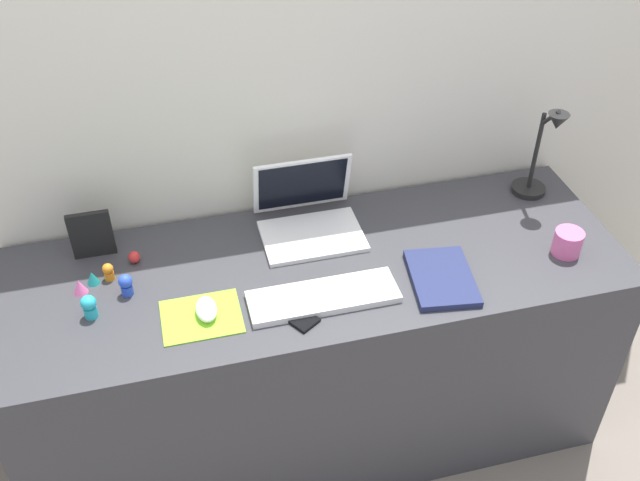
% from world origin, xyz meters
% --- Properties ---
extents(ground_plane, '(6.00, 6.00, 0.00)m').
position_xyz_m(ground_plane, '(0.00, 0.00, 0.00)').
color(ground_plane, slate).
extents(back_wall, '(2.99, 0.05, 1.54)m').
position_xyz_m(back_wall, '(0.00, 0.35, 0.77)').
color(back_wall, silver).
rests_on(back_wall, ground_plane).
extents(desk, '(1.79, 0.62, 0.74)m').
position_xyz_m(desk, '(0.00, 0.00, 0.37)').
color(desk, '#38383D').
rests_on(desk, ground_plane).
extents(laptop, '(0.30, 0.26, 0.21)m').
position_xyz_m(laptop, '(0.01, 0.18, 0.79)').
color(laptop, white).
rests_on(laptop, desk).
extents(keyboard, '(0.41, 0.13, 0.02)m').
position_xyz_m(keyboard, '(-0.02, -0.14, 0.75)').
color(keyboard, white).
rests_on(keyboard, desk).
extents(mousepad, '(0.21, 0.17, 0.00)m').
position_xyz_m(mousepad, '(-0.35, -0.13, 0.74)').
color(mousepad, '#8CDB33').
rests_on(mousepad, desk).
extents(mouse, '(0.06, 0.10, 0.03)m').
position_xyz_m(mouse, '(-0.34, -0.12, 0.76)').
color(mouse, white).
rests_on(mouse, mousepad).
extents(cell_phone, '(0.12, 0.14, 0.01)m').
position_xyz_m(cell_phone, '(-0.11, -0.18, 0.74)').
color(cell_phone, black).
rests_on(cell_phone, desk).
extents(desk_lamp, '(0.11, 0.16, 0.33)m').
position_xyz_m(desk_lamp, '(0.75, 0.16, 0.89)').
color(desk_lamp, black).
rests_on(desk_lamp, desk).
extents(notebook_pad, '(0.20, 0.26, 0.02)m').
position_xyz_m(notebook_pad, '(0.32, -0.15, 0.75)').
color(notebook_pad, navy).
rests_on(notebook_pad, desk).
extents(picture_frame, '(0.12, 0.02, 0.15)m').
position_xyz_m(picture_frame, '(-0.62, 0.21, 0.81)').
color(picture_frame, black).
rests_on(picture_frame, desk).
extents(coffee_mug, '(0.08, 0.08, 0.08)m').
position_xyz_m(coffee_mug, '(0.72, -0.12, 0.78)').
color(coffee_mug, pink).
rests_on(coffee_mug, desk).
extents(toy_figurine_pink, '(0.04, 0.04, 0.04)m').
position_xyz_m(toy_figurine_pink, '(-0.66, 0.05, 0.76)').
color(toy_figurine_pink, pink).
rests_on(toy_figurine_pink, desk).
extents(toy_figurine_orange, '(0.03, 0.03, 0.05)m').
position_xyz_m(toy_figurine_orange, '(-0.58, 0.09, 0.77)').
color(toy_figurine_orange, orange).
rests_on(toy_figurine_orange, desk).
extents(toy_figurine_teal, '(0.04, 0.04, 0.04)m').
position_xyz_m(toy_figurine_teal, '(-0.63, 0.08, 0.76)').
color(toy_figurine_teal, teal).
rests_on(toy_figurine_teal, desk).
extents(toy_figurine_blue, '(0.04, 0.04, 0.07)m').
position_xyz_m(toy_figurine_blue, '(-0.54, 0.01, 0.78)').
color(toy_figurine_blue, blue).
rests_on(toy_figurine_blue, desk).
extents(toy_figurine_cyan, '(0.04, 0.04, 0.07)m').
position_xyz_m(toy_figurine_cyan, '(-0.63, -0.05, 0.78)').
color(toy_figurine_cyan, '#28B7CC').
rests_on(toy_figurine_cyan, desk).
extents(toy_figurine_red, '(0.03, 0.03, 0.04)m').
position_xyz_m(toy_figurine_red, '(-0.51, 0.14, 0.76)').
color(toy_figurine_red, red).
rests_on(toy_figurine_red, desk).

